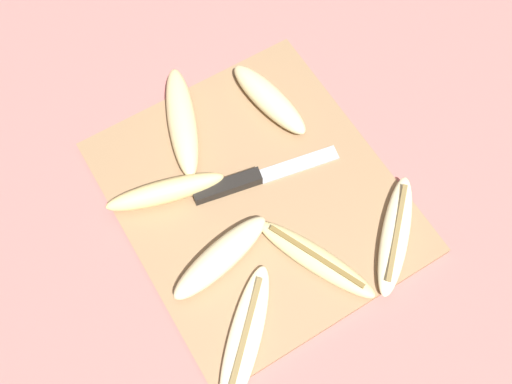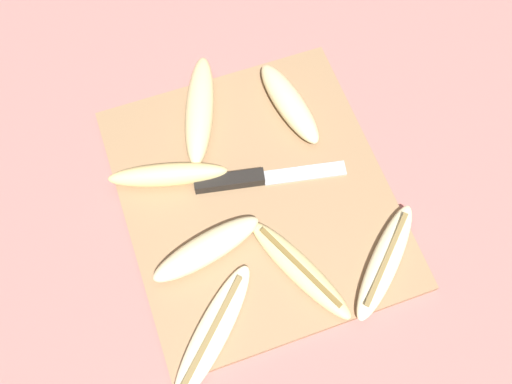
# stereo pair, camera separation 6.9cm
# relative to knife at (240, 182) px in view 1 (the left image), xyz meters

# --- Properties ---
(ground_plane) EXTENTS (4.00, 4.00, 0.00)m
(ground_plane) POSITION_rel_knife_xyz_m (0.03, 0.01, -0.02)
(ground_plane) COLOR #B76B66
(cutting_board) EXTENTS (0.41, 0.37, 0.01)m
(cutting_board) POSITION_rel_knife_xyz_m (0.03, 0.01, -0.01)
(cutting_board) COLOR #997551
(cutting_board) RESTS_ON ground_plane
(knife) EXTENTS (0.06, 0.22, 0.02)m
(knife) POSITION_rel_knife_xyz_m (0.00, 0.00, 0.00)
(knife) COLOR black
(knife) RESTS_ON cutting_board
(banana_golden_short) EXTENTS (0.07, 0.17, 0.04)m
(banana_golden_short) POSITION_rel_knife_xyz_m (-0.04, -0.10, 0.01)
(banana_golden_short) COLOR #EDD689
(banana_golden_short) RESTS_ON cutting_board
(banana_soft_right) EXTENTS (0.16, 0.07, 0.03)m
(banana_soft_right) POSITION_rel_knife_xyz_m (-0.09, 0.10, 0.01)
(banana_soft_right) COLOR beige
(banana_soft_right) RESTS_ON cutting_board
(banana_spotted_left) EXTENTS (0.18, 0.11, 0.02)m
(banana_spotted_left) POSITION_rel_knife_xyz_m (0.15, 0.03, 0.00)
(banana_spotted_left) COLOR #DBC684
(banana_spotted_left) RESTS_ON cutting_board
(banana_cream_curved) EXTENTS (0.07, 0.17, 0.03)m
(banana_cream_curved) POSITION_rel_knife_xyz_m (0.08, -0.08, 0.01)
(banana_cream_curved) COLOR beige
(banana_cream_curved) RESTS_ON cutting_board
(banana_ripe_center) EXTENTS (0.19, 0.10, 0.03)m
(banana_ripe_center) POSITION_rel_knife_xyz_m (-0.12, -0.02, 0.01)
(banana_ripe_center) COLOR beige
(banana_ripe_center) RESTS_ON cutting_board
(banana_pale_long) EXTENTS (0.15, 0.15, 0.02)m
(banana_pale_long) POSITION_rel_knife_xyz_m (0.18, 0.14, 0.00)
(banana_pale_long) COLOR beige
(banana_pale_long) RESTS_ON cutting_board
(banana_bright_far) EXTENTS (0.16, 0.17, 0.02)m
(banana_bright_far) POSITION_rel_knife_xyz_m (0.19, -0.11, 0.00)
(banana_bright_far) COLOR beige
(banana_bright_far) RESTS_ON cutting_board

